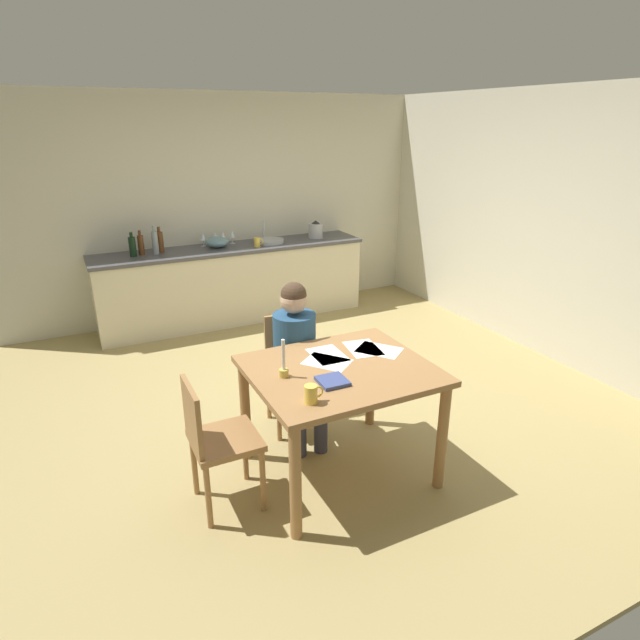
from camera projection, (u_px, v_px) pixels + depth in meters
The scene contains 27 objects.
ground_plane at pixel (315, 401), 4.61m from camera, with size 5.20×5.20×0.04m, color tan.
wall_back at pixel (220, 208), 6.32m from camera, with size 5.20×0.12×2.60m, color beige.
wall_right at pixel (550, 226), 5.22m from camera, with size 0.12×5.20×2.60m, color beige.
kitchen_counter at pixel (234, 283), 6.32m from camera, with size 3.18×0.64×0.90m.
dining_table at pixel (340, 384), 3.42m from camera, with size 1.15×0.99×0.79m.
chair_at_table at pixel (292, 366), 4.09m from camera, with size 0.45×0.45×0.88m.
person_seated at pixel (297, 351), 3.89m from camera, with size 0.38×0.62×1.19m.
chair_side_empty at pixel (215, 439), 3.17m from camera, with size 0.40×0.40×0.87m.
coffee_mug at pixel (311, 394), 2.94m from camera, with size 0.12×0.07×0.11m.
candlestick at pixel (284, 367), 3.24m from camera, with size 0.06×0.06×0.25m.
book_magazine at pixel (332, 381), 3.18m from camera, with size 0.17×0.18×0.02m, color #3A4882.
paper_letter at pixel (363, 348), 3.66m from camera, with size 0.21×0.30×0.00m, color white.
paper_bill at pixel (327, 362), 3.46m from camera, with size 0.21×0.30×0.00m, color white.
paper_envelope at pixel (328, 355), 3.56m from camera, with size 0.21×0.30×0.00m, color white.
paper_receipt at pixel (379, 350), 3.64m from camera, with size 0.21×0.30×0.00m, color white.
sink_unit at pixel (269, 241), 6.35m from camera, with size 0.36×0.36×0.24m.
bottle_oil at pixel (132, 246), 5.67m from camera, with size 0.07×0.07×0.26m.
bottle_vinegar at pixel (141, 245), 5.73m from camera, with size 0.07×0.07×0.27m.
bottle_wine_red at pixel (155, 242), 5.77m from camera, with size 0.07×0.07×0.31m.
bottle_sauce at pixel (160, 242), 5.84m from camera, with size 0.08×0.08×0.29m.
mixing_bowl at pixel (217, 242), 6.10m from camera, with size 0.27×0.27×0.12m, color #668C99.
stovetop_kettle at pixel (316, 230), 6.58m from camera, with size 0.18×0.18×0.22m.
wine_glass_near_sink at pixel (232, 234), 6.27m from camera, with size 0.07×0.07×0.15m.
wine_glass_by_kettle at pixel (223, 235), 6.22m from camera, with size 0.07×0.07×0.15m.
wine_glass_back_left at pixel (215, 236), 6.19m from camera, with size 0.07×0.07×0.15m.
wine_glass_back_right at pixel (203, 237), 6.13m from camera, with size 0.07×0.07×0.15m.
teacup_on_counter at pixel (257, 242), 6.13m from camera, with size 0.11×0.07×0.11m.
Camera 1 is at (-1.76, -3.66, 2.28)m, focal length 29.50 mm.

